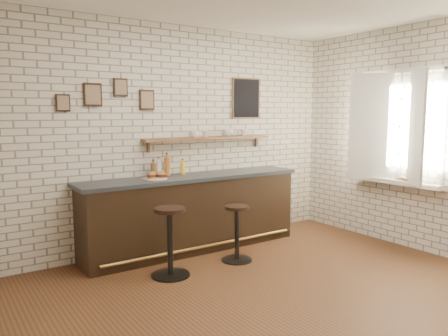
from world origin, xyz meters
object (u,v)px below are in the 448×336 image
at_px(bitters_bottle_amber, 167,166).
at_px(bitters_bottle_white, 159,169).
at_px(book_lower, 401,180).
at_px(book_upper, 402,178).
at_px(bar_stool_right, 237,231).
at_px(ciabatta_sandwich, 157,175).
at_px(bar_counter, 193,212).
at_px(condiment_bottle_yellow, 183,168).
at_px(shelf_cup_a, 195,134).
at_px(bar_stool_left, 170,240).
at_px(bitters_bottle_brown, 153,170).
at_px(shelf_cup_d, 244,132).
at_px(shelf_cup_c, 229,133).
at_px(sandwich_plate, 156,179).
at_px(shelf_cup_b, 206,134).

bearing_deg(bitters_bottle_amber, bitters_bottle_white, -180.00).
bearing_deg(book_lower, book_upper, -79.34).
distance_m(bitters_bottle_white, bar_stool_right, 1.31).
distance_m(ciabatta_sandwich, bitters_bottle_white, 0.24).
bearing_deg(bar_counter, condiment_bottle_yellow, 108.08).
xyz_separation_m(bitters_bottle_amber, shelf_cup_a, (0.45, 0.03, 0.41)).
relative_size(book_lower, book_upper, 1.02).
bearing_deg(bar_stool_right, book_upper, -20.63).
distance_m(bitters_bottle_white, bar_stool_left, 1.16).
bearing_deg(book_upper, bar_stool_left, -173.35).
bearing_deg(bitters_bottle_brown, shelf_cup_d, 0.99).
height_order(bar_stool_right, shelf_cup_a, shelf_cup_a).
height_order(bitters_bottle_amber, bar_stool_right, bitters_bottle_amber).
xyz_separation_m(bar_stool_left, bar_stool_right, (0.93, 0.00, -0.05)).
height_order(bar_counter, condiment_bottle_yellow, condiment_bottle_yellow).
height_order(shelf_cup_a, book_upper, shelf_cup_a).
bearing_deg(bitters_bottle_amber, bar_stool_right, -60.07).
height_order(bar_counter, shelf_cup_c, shelf_cup_c).
height_order(sandwich_plate, bitters_bottle_white, bitters_bottle_white).
height_order(sandwich_plate, bar_stool_right, sandwich_plate).
xyz_separation_m(bitters_bottle_amber, condiment_bottle_yellow, (0.23, -0.00, -0.04)).
distance_m(bitters_bottle_white, shelf_cup_b, 0.86).
height_order(sandwich_plate, book_lower, sandwich_plate).
distance_m(bitters_bottle_white, shelf_cup_d, 1.47).
relative_size(ciabatta_sandwich, bitters_bottle_brown, 1.14).
distance_m(bar_stool_left, bar_stool_right, 0.93).
bearing_deg(shelf_cup_a, bitters_bottle_brown, 165.80).
xyz_separation_m(bar_stool_right, shelf_cup_b, (0.11, 0.91, 1.17)).
bearing_deg(book_upper, shelf_cup_a, 163.53).
relative_size(shelf_cup_c, book_upper, 0.59).
height_order(bitters_bottle_brown, shelf_cup_b, shelf_cup_b).
relative_size(bar_stool_left, book_upper, 3.47).
bearing_deg(shelf_cup_d, bar_stool_right, -119.06).
bearing_deg(bar_stool_right, bar_stool_left, -179.85).
relative_size(shelf_cup_d, book_upper, 0.46).
height_order(book_lower, book_upper, book_upper).
height_order(bitters_bottle_brown, shelf_cup_d, shelf_cup_d).
bearing_deg(bitters_bottle_brown, shelf_cup_c, 1.21).
relative_size(bar_counter, bar_stool_right, 4.44).
distance_m(shelf_cup_d, book_upper, 2.28).
distance_m(shelf_cup_a, shelf_cup_d, 0.84).
height_order(bar_stool_right, book_upper, book_upper).
relative_size(bitters_bottle_white, condiment_bottle_yellow, 1.21).
bearing_deg(bitters_bottle_white, bar_stool_right, -54.43).
distance_m(bitters_bottle_white, shelf_cup_a, 0.72).
distance_m(bitters_bottle_brown, condiment_bottle_yellow, 0.43).
bearing_deg(bar_stool_left, bitters_bottle_brown, 75.85).
height_order(bitters_bottle_amber, book_upper, bitters_bottle_amber).
bearing_deg(bar_stool_right, bitters_bottle_white, 125.57).
bearing_deg(shelf_cup_a, book_lower, -54.14).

